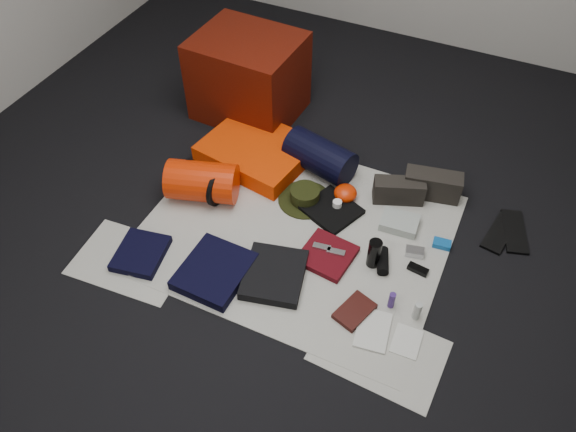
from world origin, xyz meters
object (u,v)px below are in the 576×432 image
at_px(stuff_sack, 202,182).
at_px(compact_camera, 415,252).
at_px(navy_duffel, 320,156).
at_px(water_bottle, 374,253).
at_px(sleeping_pad, 257,151).
at_px(paperback_book, 355,311).
at_px(red_cabinet, 249,77).

distance_m(stuff_sack, compact_camera, 1.23).
height_order(navy_duffel, water_bottle, navy_duffel).
relative_size(sleeping_pad, navy_duffel, 1.47).
height_order(navy_duffel, paperback_book, navy_duffel).
height_order(red_cabinet, compact_camera, red_cabinet).
bearing_deg(stuff_sack, water_bottle, -3.20).
relative_size(sleeping_pad, compact_camera, 6.41).
height_order(stuff_sack, water_bottle, stuff_sack).
xyz_separation_m(red_cabinet, paperback_book, (1.20, -1.22, -0.25)).
bearing_deg(sleeping_pad, stuff_sack, -106.60).
bearing_deg(water_bottle, navy_duffel, 134.19).
height_order(sleeping_pad, navy_duffel, navy_duffel).
relative_size(water_bottle, compact_camera, 1.81).
relative_size(stuff_sack, navy_duffel, 0.94).
distance_m(red_cabinet, sleeping_pad, 0.53).
xyz_separation_m(red_cabinet, sleeping_pad, (0.26, -0.41, -0.21)).
relative_size(water_bottle, paperback_book, 0.87).
bearing_deg(sleeping_pad, compact_camera, -16.73).
bearing_deg(compact_camera, navy_duffel, 138.83).
height_order(red_cabinet, navy_duffel, red_cabinet).
bearing_deg(water_bottle, red_cabinet, 142.83).
xyz_separation_m(red_cabinet, navy_duffel, (0.65, -0.35, -0.15)).
distance_m(sleeping_pad, water_bottle, 1.04).
distance_m(navy_duffel, water_bottle, 0.76).
xyz_separation_m(sleeping_pad, paperback_book, (0.94, -0.80, -0.04)).
distance_m(sleeping_pad, stuff_sack, 0.45).
bearing_deg(red_cabinet, stuff_sack, -78.14).
relative_size(navy_duffel, paperback_book, 2.09).
bearing_deg(navy_duffel, water_bottle, -31.63).
xyz_separation_m(sleeping_pad, navy_duffel, (0.39, 0.06, 0.05)).
xyz_separation_m(stuff_sack, navy_duffel, (0.52, 0.48, -0.01)).
height_order(sleeping_pad, stuff_sack, stuff_sack).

